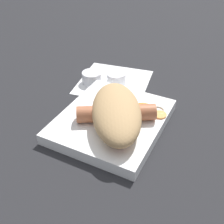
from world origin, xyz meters
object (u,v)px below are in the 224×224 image
at_px(bread_roll, 116,112).
at_px(condiment_cup_far, 92,78).
at_px(condiment_cup_near, 116,79).
at_px(sausage, 116,113).
at_px(food_tray, 112,121).

height_order(bread_roll, condiment_cup_far, bread_roll).
bearing_deg(condiment_cup_near, sausage, 26.22).
bearing_deg(bread_roll, condiment_cup_near, -153.75).
bearing_deg(food_tray, sausage, 63.61).
relative_size(food_tray, sausage, 1.39).
distance_m(food_tray, sausage, 0.03).
relative_size(sausage, condiment_cup_near, 3.43).
relative_size(condiment_cup_near, condiment_cup_far, 1.00).
xyz_separation_m(bread_roll, sausage, (-0.01, -0.00, -0.01)).
bearing_deg(food_tray, bread_roll, 49.00).
bearing_deg(sausage, condiment_cup_far, -134.95).
bearing_deg(sausage, bread_roll, 26.71).
xyz_separation_m(food_tray, condiment_cup_near, (-0.14, -0.06, 0.00)).
distance_m(bread_roll, condiment_cup_near, 0.18).
xyz_separation_m(food_tray, sausage, (0.01, 0.01, 0.03)).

